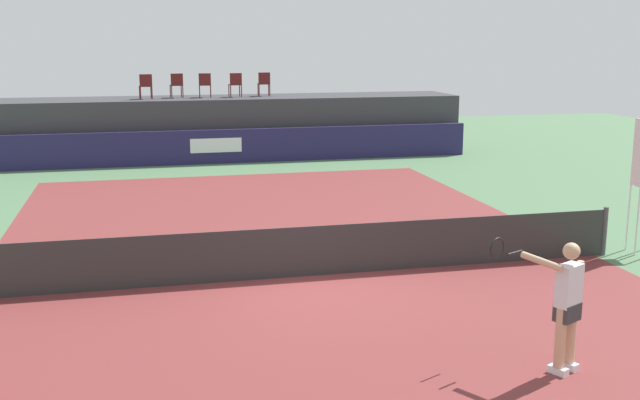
{
  "coord_description": "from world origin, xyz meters",
  "views": [
    {
      "loc": [
        -2.87,
        -13.24,
        4.33
      ],
      "look_at": [
        0.73,
        2.0,
        1.0
      ],
      "focal_mm": 42.72,
      "sensor_mm": 36.0,
      "label": 1
    }
  ],
  "objects_px": {
    "spectator_chair_left": "(177,84)",
    "spectator_chair_right": "(235,84)",
    "tennis_ball": "(545,253)",
    "spectator_chair_far_right": "(264,83)",
    "spectator_chair_far_left": "(146,85)",
    "net_post_far": "(604,231)",
    "spectator_chair_center": "(205,84)",
    "tennis_player": "(565,302)"
  },
  "relations": [
    {
      "from": "spectator_chair_right",
      "to": "tennis_ball",
      "type": "distance_m",
      "value": 15.76
    },
    {
      "from": "spectator_chair_right",
      "to": "net_post_far",
      "type": "relative_size",
      "value": 0.89
    },
    {
      "from": "spectator_chair_far_left",
      "to": "spectator_chair_center",
      "type": "xyz_separation_m",
      "value": [
        2.13,
        0.27,
        0.0
      ]
    },
    {
      "from": "net_post_far",
      "to": "tennis_ball",
      "type": "relative_size",
      "value": 14.71
    },
    {
      "from": "spectator_chair_far_right",
      "to": "tennis_ball",
      "type": "distance_m",
      "value": 15.74
    },
    {
      "from": "spectator_chair_far_right",
      "to": "spectator_chair_right",
      "type": "bearing_deg",
      "value": -166.05
    },
    {
      "from": "spectator_chair_right",
      "to": "spectator_chair_far_right",
      "type": "bearing_deg",
      "value": 13.95
    },
    {
      "from": "spectator_chair_center",
      "to": "tennis_player",
      "type": "height_order",
      "value": "spectator_chair_center"
    },
    {
      "from": "spectator_chair_left",
      "to": "tennis_ball",
      "type": "height_order",
      "value": "spectator_chair_left"
    },
    {
      "from": "spectator_chair_far_left",
      "to": "spectator_chair_right",
      "type": "distance_m",
      "value": 3.25
    },
    {
      "from": "spectator_chair_right",
      "to": "tennis_player",
      "type": "xyz_separation_m",
      "value": [
        1.8,
        -19.96,
        -1.73
      ]
    },
    {
      "from": "spectator_chair_far_right",
      "to": "spectator_chair_far_left",
      "type": "bearing_deg",
      "value": -173.8
    },
    {
      "from": "spectator_chair_right",
      "to": "spectator_chair_far_right",
      "type": "height_order",
      "value": "same"
    },
    {
      "from": "net_post_far",
      "to": "tennis_player",
      "type": "distance_m",
      "value": 6.14
    },
    {
      "from": "spectator_chair_left",
      "to": "spectator_chair_center",
      "type": "height_order",
      "value": "same"
    },
    {
      "from": "tennis_ball",
      "to": "net_post_far",
      "type": "bearing_deg",
      "value": -13.4
    },
    {
      "from": "spectator_chair_left",
      "to": "spectator_chair_right",
      "type": "bearing_deg",
      "value": -3.94
    },
    {
      "from": "tennis_ball",
      "to": "spectator_chair_right",
      "type": "bearing_deg",
      "value": 106.64
    },
    {
      "from": "spectator_chair_center",
      "to": "net_post_far",
      "type": "height_order",
      "value": "spectator_chair_center"
    },
    {
      "from": "spectator_chair_center",
      "to": "spectator_chair_far_right",
      "type": "distance_m",
      "value": 2.24
    },
    {
      "from": "spectator_chair_right",
      "to": "spectator_chair_far_right",
      "type": "relative_size",
      "value": 1.0
    },
    {
      "from": "spectator_chair_far_left",
      "to": "tennis_ball",
      "type": "bearing_deg",
      "value": -62.34
    },
    {
      "from": "spectator_chair_far_left",
      "to": "spectator_chair_far_right",
      "type": "xyz_separation_m",
      "value": [
        4.36,
        0.47,
        0.0
      ]
    },
    {
      "from": "spectator_chair_far_left",
      "to": "spectator_chair_left",
      "type": "height_order",
      "value": "same"
    },
    {
      "from": "spectator_chair_left",
      "to": "tennis_player",
      "type": "relative_size",
      "value": 0.5
    },
    {
      "from": "net_post_far",
      "to": "tennis_ball",
      "type": "distance_m",
      "value": 1.26
    },
    {
      "from": "spectator_chair_center",
      "to": "tennis_player",
      "type": "xyz_separation_m",
      "value": [
        2.92,
        -20.03,
        -1.73
      ]
    },
    {
      "from": "spectator_chair_left",
      "to": "spectator_chair_right",
      "type": "distance_m",
      "value": 2.14
    },
    {
      "from": "spectator_chair_center",
      "to": "tennis_ball",
      "type": "height_order",
      "value": "spectator_chair_center"
    },
    {
      "from": "spectator_chair_left",
      "to": "tennis_player",
      "type": "bearing_deg",
      "value": -78.91
    },
    {
      "from": "spectator_chair_left",
      "to": "tennis_ball",
      "type": "bearing_deg",
      "value": -66.33
    },
    {
      "from": "spectator_chair_right",
      "to": "spectator_chair_center",
      "type": "bearing_deg",
      "value": 176.4
    },
    {
      "from": "tennis_ball",
      "to": "spectator_chair_left",
      "type": "bearing_deg",
      "value": 113.67
    },
    {
      "from": "spectator_chair_center",
      "to": "tennis_player",
      "type": "bearing_deg",
      "value": -81.71
    },
    {
      "from": "net_post_far",
      "to": "spectator_chair_far_left",
      "type": "bearing_deg",
      "value": 120.57
    },
    {
      "from": "tennis_player",
      "to": "tennis_ball",
      "type": "distance_m",
      "value": 5.8
    },
    {
      "from": "net_post_far",
      "to": "tennis_player",
      "type": "relative_size",
      "value": 0.56
    },
    {
      "from": "spectator_chair_far_left",
      "to": "tennis_ball",
      "type": "height_order",
      "value": "spectator_chair_far_left"
    },
    {
      "from": "spectator_chair_center",
      "to": "spectator_chair_far_right",
      "type": "relative_size",
      "value": 1.0
    },
    {
      "from": "tennis_player",
      "to": "spectator_chair_far_right",
      "type": "bearing_deg",
      "value": 91.94
    },
    {
      "from": "spectator_chair_left",
      "to": "tennis_ball",
      "type": "xyz_separation_m",
      "value": [
        6.59,
        -15.03,
        -2.66
      ]
    },
    {
      "from": "spectator_chair_left",
      "to": "spectator_chair_far_right",
      "type": "bearing_deg",
      "value": 2.3
    }
  ]
}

